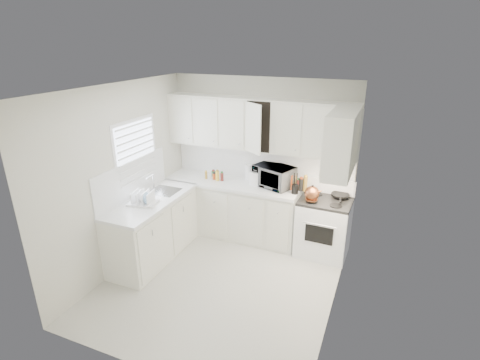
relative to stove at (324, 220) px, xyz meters
The scene contains 34 objects.
floor 1.79m from the stove, 132.37° to the right, with size 3.20×3.20×0.00m, color beige.
ceiling 2.64m from the stove, 132.37° to the right, with size 3.20×3.20×0.00m, color white.
wall_back 1.40m from the stove, 163.10° to the left, with size 3.00×3.00×0.00m, color beige.
wall_front 3.16m from the stove, 111.83° to the right, with size 3.00×3.00×0.00m, color beige.
wall_left 3.01m from the stove, 154.64° to the right, with size 3.20×3.20×0.00m, color beige.
wall_right 1.49m from the stove, 74.08° to the right, with size 3.20×3.20×0.00m, color beige.
window_blinds 2.94m from the stove, 161.00° to the right, with size 0.06×0.96×1.06m, color white, non-canonical shape.
lower_cabinets_back 1.54m from the stove, behind, with size 2.22×0.60×0.90m, color beige, non-canonical shape.
lower_cabinets_left 2.57m from the stove, 155.80° to the right, with size 0.60×1.60×0.90m, color beige, non-canonical shape.
countertop_back 1.57m from the stove, behind, with size 2.24×0.64×0.05m, color silver.
countertop_left 2.58m from the stove, 155.71° to the right, with size 0.64×1.62×0.05m, color silver.
backsplash_back 1.36m from the stove, 163.56° to the left, with size 2.98×0.02×0.55m, color silver.
backsplash_left 2.91m from the stove, 158.20° to the right, with size 0.02×1.60×0.55m, color silver.
upper_cabinets_back 1.48m from the stove, behind, with size 3.00×0.33×0.80m, color beige, non-canonical shape.
upper_cabinets_right 1.04m from the stove, 66.05° to the right, with size 0.33×0.90×0.80m, color beige, non-canonical shape.
sink 2.49m from the stove, 163.23° to the right, with size 0.42×0.38×0.30m, color gray, non-canonical shape.
stove is the anchor object (origin of this frame).
tea_kettle 0.54m from the stove, 138.37° to the right, with size 0.26×0.22×0.24m, color brown, non-canonical shape.
frying_pan 0.46m from the stove, 41.63° to the left, with size 0.27×0.45×0.04m, color black, non-canonical shape.
microwave 1.03m from the stove, behind, with size 0.60×0.33×0.41m, color gray.
rice_cooker 1.24m from the stove, behind, with size 0.25×0.25×0.25m, color white, non-canonical shape.
paper_towel 1.42m from the stove, behind, with size 0.12×0.12×0.27m, color white.
utensil_crock 0.71m from the stove, behind, with size 0.11×0.11×0.34m, color black, non-canonical shape.
dish_rack 2.69m from the stove, 152.74° to the right, with size 0.39×0.29×0.21m, color white, non-canonical shape.
spice_left_0 2.05m from the stove, behind, with size 0.06×0.06×0.13m, color olive.
spice_left_1 1.97m from the stove, behind, with size 0.06×0.06×0.13m, color #25712A.
spice_left_2 1.90m from the stove, behind, with size 0.06×0.06×0.13m, color #BA4518.
spice_left_3 1.82m from the stove, behind, with size 0.06×0.06×0.13m, color yellow.
spice_left_4 1.76m from the stove, behind, with size 0.06×0.06×0.13m, color maroon.
sauce_right_0 0.76m from the stove, 159.79° to the left, with size 0.06×0.06×0.19m, color #BA4518.
sauce_right_1 0.70m from the stove, 163.84° to the left, with size 0.06×0.06×0.19m, color yellow.
sauce_right_2 0.68m from the stove, 155.41° to the left, with size 0.06×0.06×0.19m, color maroon.
sauce_right_3 0.63m from the stove, 159.70° to the left, with size 0.06×0.06×0.19m, color black.
sauce_right_4 0.61m from the stove, 148.85° to the left, with size 0.06×0.06×0.19m, color olive.
Camera 1 is at (1.87, -3.83, 3.13)m, focal length 27.62 mm.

